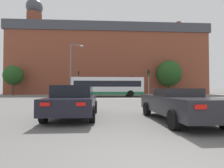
{
  "coord_description": "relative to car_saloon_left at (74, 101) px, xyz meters",
  "views": [
    {
      "loc": [
        -0.92,
        -2.65,
        1.3
      ],
      "look_at": [
        0.6,
        22.68,
        1.94
      ],
      "focal_mm": 28.0,
      "sensor_mm": 36.0,
      "label": 1
    }
  ],
  "objects": [
    {
      "name": "bus_crossing_lead",
      "position": [
        2.19,
        19.34,
        0.87
      ],
      "size": [
        11.03,
        2.76,
        3.01
      ],
      "rotation": [
        0.0,
        0.0,
        -1.57
      ],
      "color": "silver",
      "rests_on": "ground_plane"
    },
    {
      "name": "tree_by_building",
      "position": [
        -15.96,
        27.01,
        3.13
      ],
      "size": [
        3.67,
        3.67,
        5.81
      ],
      "color": "#4C3823",
      "rests_on": "ground_plane"
    },
    {
      "name": "tree_kerbside",
      "position": [
        15.45,
        27.93,
        3.73
      ],
      "size": [
        5.23,
        5.23,
        7.23
      ],
      "color": "#4C3823",
      "rests_on": "ground_plane"
    },
    {
      "name": "traffic_light_far_right",
      "position": [
        7.39,
        26.47,
        1.84
      ],
      "size": [
        0.26,
        0.31,
        3.8
      ],
      "color": "slate",
      "rests_on": "ground_plane"
    },
    {
      "name": "car_saloon_left",
      "position": [
        0.0,
        0.0,
        0.0
      ],
      "size": [
        2.03,
        4.52,
        1.43
      ],
      "rotation": [
        0.0,
        0.0,
        0.0
      ],
      "color": "black",
      "rests_on": "ground_plane"
    },
    {
      "name": "stop_line_strip",
      "position": [
        2.18,
        14.21,
        -0.73
      ],
      "size": [
        7.78,
        0.3,
        0.01
      ],
      "primitive_type": "cube",
      "color": "silver",
      "rests_on": "ground_plane"
    },
    {
      "name": "tree_distant",
      "position": [
        14.15,
        31.06,
        3.57
      ],
      "size": [
        4.03,
        4.03,
        6.44
      ],
      "color": "#4C3823",
      "rests_on": "ground_plane"
    },
    {
      "name": "brick_civic_building",
      "position": [
        2.79,
        35.15,
        7.4
      ],
      "size": [
        45.31,
        12.03,
        23.13
      ],
      "color": "brown",
      "rests_on": "ground_plane"
    },
    {
      "name": "far_pavement",
      "position": [
        2.18,
        26.82,
        -0.73
      ],
      "size": [
        68.65,
        2.5,
        0.01
      ],
      "primitive_type": "cube",
      "color": "#A09B91",
      "rests_on": "ground_plane"
    },
    {
      "name": "pedestrian_waiting",
      "position": [
        -4.36,
        26.9,
        0.18
      ],
      "size": [
        0.4,
        0.23,
        1.59
      ],
      "rotation": [
        0.0,
        0.0,
        3.14
      ],
      "color": "brown",
      "rests_on": "ground_plane"
    },
    {
      "name": "traffic_light_near_right",
      "position": [
        7.5,
        14.68,
        1.81
      ],
      "size": [
        0.26,
        0.31,
        3.76
      ],
      "color": "slate",
      "rests_on": "ground_plane"
    },
    {
      "name": "street_lamp_junction",
      "position": [
        -2.89,
        17.15,
        3.89
      ],
      "size": [
        1.89,
        0.36,
        7.68
      ],
      "color": "slate",
      "rests_on": "ground_plane"
    },
    {
      "name": "traffic_light_far_left",
      "position": [
        -3.21,
        26.03,
        2.32
      ],
      "size": [
        0.26,
        0.31,
        4.58
      ],
      "color": "slate",
      "rests_on": "ground_plane"
    },
    {
      "name": "car_roadster_right",
      "position": [
        4.32,
        -1.24,
        -0.05
      ],
      "size": [
        2.03,
        4.82,
        1.3
      ],
      "rotation": [
        0.0,
        0.0,
        0.03
      ],
      "color": "#232328",
      "rests_on": "ground_plane"
    }
  ]
}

